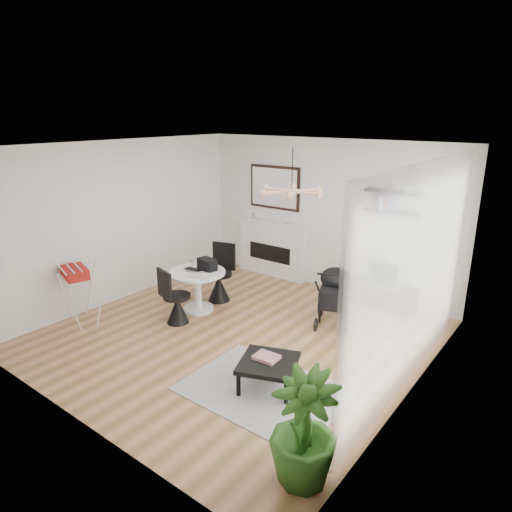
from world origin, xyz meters
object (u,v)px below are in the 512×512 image
Objects in this scene: coffee_table at (268,364)px; potted_plant at (304,429)px; fireplace at (272,242)px; tv_console at (383,295)px; dining_table at (197,285)px; crt_tv at (388,271)px; stroller at (334,298)px; drying_rack at (81,293)px.

potted_plant reaches higher than coffee_table.
fireplace is 2.04× the size of tv_console.
dining_table is at bearing -139.51° from tv_console.
tv_console is at bearing 87.56° from coffee_table.
crt_tv reaches higher than tv_console.
fireplace is 2.36m from stroller.
drying_rack is at bearing -164.84° from stroller.
dining_table is 2.47m from coffee_table.
dining_table is 3.88m from potted_plant.
stroller is (2.01, -1.20, -0.27)m from fireplace.
drying_rack is 1.10× the size of coffee_table.
potted_plant is at bearing 9.64° from drying_rack.
coffee_table is 0.79× the size of potted_plant.
dining_table reaches higher than tv_console.
crt_tv is (2.42, -0.12, -0.04)m from fireplace.
stroller is 1.15× the size of coffee_table.
potted_plant is at bearing -42.10° from coffee_table.
drying_rack is 3.33m from coffee_table.
drying_rack is 3.87m from stroller.
crt_tv is at bearing 62.34° from drying_rack.
drying_rack is 0.87× the size of potted_plant.
dining_table is at bearing -89.45° from fireplace.
crt_tv is 1.17m from stroller.
dining_table is 0.86× the size of potted_plant.
fireplace reaches higher than stroller.
fireplace is at bearing 124.84° from coffee_table.
dining_table is (-2.34, -2.00, 0.25)m from tv_console.
crt_tv is 3.13m from dining_table.
potted_plant is at bearing -51.63° from fireplace.
drying_rack reaches higher than crt_tv.
potted_plant is (4.39, -0.66, 0.05)m from drying_rack.
potted_plant is at bearing -88.21° from stroller.
fireplace reaches higher than potted_plant.
fireplace is 5.33m from potted_plant.
drying_rack is (-3.50, -3.40, -0.15)m from crt_tv.
crt_tv is 0.60× the size of drying_rack.
fireplace is at bearing 128.37° from potted_plant.
dining_table is at bearing 70.04° from drying_rack.
potted_plant is (0.89, -4.06, -0.11)m from crt_tv.
tv_console is 1.26× the size of coffee_table.
tv_console is 1.14× the size of drying_rack.
fireplace is at bearing 177.11° from crt_tv.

